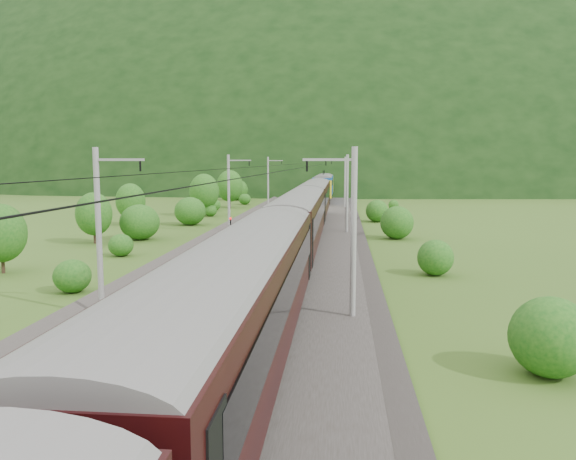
{
  "coord_description": "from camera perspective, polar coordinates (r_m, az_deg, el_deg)",
  "views": [
    {
      "loc": [
        5.6,
        -26.22,
        7.64
      ],
      "look_at": [
        1.74,
        14.47,
        2.6
      ],
      "focal_mm": 35.0,
      "sensor_mm": 36.0,
      "label": 1
    }
  ],
  "objects": [
    {
      "name": "vegetation_left",
      "position": [
        51.81,
        -17.44,
        1.04
      ],
      "size": [
        13.1,
        145.89,
        6.63
      ],
      "color": "#175015",
      "rests_on": "ground"
    },
    {
      "name": "track_right",
      "position": [
        37.08,
        0.36,
        -4.28
      ],
      "size": [
        2.4,
        220.0,
        0.27
      ],
      "color": "#523223",
      "rests_on": "railbed"
    },
    {
      "name": "railbed",
      "position": [
        37.4,
        -3.31,
        -4.53
      ],
      "size": [
        14.0,
        220.0,
        0.3
      ],
      "primitive_type": "cube",
      "color": "#38332D",
      "rests_on": "ground"
    },
    {
      "name": "signal",
      "position": [
        53.95,
        -5.86,
        0.43
      ],
      "size": [
        0.22,
        0.22,
        1.99
      ],
      "color": "black",
      "rests_on": "railbed"
    },
    {
      "name": "mountain_main",
      "position": [
        286.37,
        4.32,
        5.48
      ],
      "size": [
        504.0,
        360.0,
        244.0
      ],
      "primitive_type": "ellipsoid",
      "color": "black",
      "rests_on": "ground"
    },
    {
      "name": "hazard_post_far",
      "position": [
        67.02,
        0.86,
        1.31
      ],
      "size": [
        0.14,
        0.14,
        1.32
      ],
      "primitive_type": "cylinder",
      "color": "red",
      "rests_on": "railbed"
    },
    {
      "name": "vegetation_right",
      "position": [
        37.07,
        15.65,
        -3.08
      ],
      "size": [
        6.63,
        105.04,
        2.93
      ],
      "color": "#175015",
      "rests_on": "ground"
    },
    {
      "name": "catenary_right",
      "position": [
        58.3,
        5.94,
        3.91
      ],
      "size": [
        2.54,
        192.28,
        8.0
      ],
      "color": "gray",
      "rests_on": "railbed"
    },
    {
      "name": "mountain_ridge",
      "position": [
        349.64,
        -15.71,
        5.52
      ],
      "size": [
        336.0,
        280.0,
        132.0
      ],
      "primitive_type": "ellipsoid",
      "color": "black",
      "rests_on": "ground"
    },
    {
      "name": "catenary_left",
      "position": [
        59.47,
        -5.97,
        3.97
      ],
      "size": [
        2.54,
        192.28,
        8.0
      ],
      "color": "gray",
      "rests_on": "railbed"
    },
    {
      "name": "overhead_wires",
      "position": [
        36.65,
        -3.39,
        6.17
      ],
      "size": [
        4.83,
        198.0,
        0.03
      ],
      "color": "black",
      "rests_on": "ground"
    },
    {
      "name": "ground",
      "position": [
        27.88,
        -6.46,
        -8.92
      ],
      "size": [
        600.0,
        600.0,
        0.0
      ],
      "primitive_type": "plane",
      "color": "#34531A",
      "rests_on": "ground"
    },
    {
      "name": "track_left",
      "position": [
        37.8,
        -6.92,
        -4.11
      ],
      "size": [
        2.4,
        220.0,
        0.27
      ],
      "color": "#523223",
      "rests_on": "railbed"
    },
    {
      "name": "hazard_post_near",
      "position": [
        53.68,
        -1.13,
        -0.14
      ],
      "size": [
        0.14,
        0.14,
        1.29
      ],
      "primitive_type": "cylinder",
      "color": "red",
      "rests_on": "railbed"
    },
    {
      "name": "train",
      "position": [
        30.36,
        -0.67,
        -0.17
      ],
      "size": [
        3.28,
        156.23,
        5.72
      ],
      "color": "black",
      "rests_on": "ground"
    }
  ]
}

